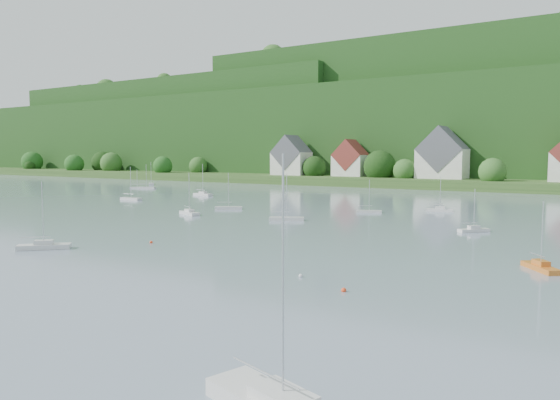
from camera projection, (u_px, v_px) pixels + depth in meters
name	position (u px, v px, depth m)	size (l,w,h in m)	color
far_shore_strip	(437.00, 181.00, 197.23)	(600.00, 60.00, 3.00)	#2B4B1C
forested_ridge	(481.00, 130.00, 252.91)	(620.00, 181.22, 69.89)	#173C13
village_building_0	(291.00, 159.00, 214.89)	(14.00, 10.40, 16.00)	beige
village_building_1	(350.00, 161.00, 203.32)	(12.00, 9.36, 14.00)	beige
village_building_2	(442.00, 157.00, 183.71)	(16.00, 11.44, 18.00)	beige
near_sailboat_3	(44.00, 246.00, 64.11)	(5.46, 5.43, 8.13)	silver
near_sailboat_5	(541.00, 266.00, 52.50)	(4.16, 4.89, 6.81)	#C96921
mooring_buoy_2	(344.00, 292.00, 44.39)	(0.44, 0.44, 0.44)	#F8461C
mooring_buoy_3	(151.00, 243.00, 68.53)	(0.41, 0.41, 0.41)	#F8461C
mooring_buoy_4	(301.00, 277.00, 49.64)	(0.39, 0.39, 0.39)	white
far_sailboat_cluster	(383.00, 204.00, 118.85)	(198.63, 72.33, 8.71)	silver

